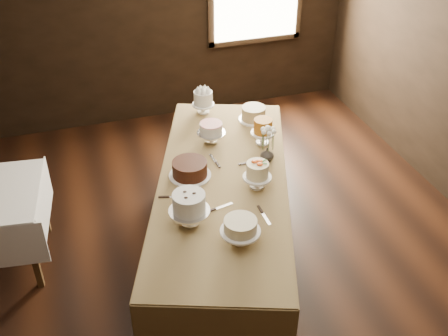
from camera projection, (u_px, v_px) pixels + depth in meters
The scene contains 18 objects.
floor at pixel (231, 266), 4.87m from camera, with size 5.00×6.00×0.01m, color black.
wall_back at pixel (153, 12), 6.44m from camera, with size 5.00×0.02×2.80m, color black.
display_table at pixel (223, 186), 4.56m from camera, with size 1.93×2.93×0.85m.
cake_meringue at pixel (203, 103), 5.45m from camera, with size 0.24×0.24×0.24m.
cake_speckled at pixel (254, 114), 5.35m from camera, with size 0.30×0.30×0.14m.
cake_lattice at pixel (211, 134), 4.99m from camera, with size 0.27×0.27×0.20m.
cake_caramel at pixel (263, 133), 4.95m from camera, with size 0.23×0.23×0.26m.
cake_chocolate at pixel (190, 169), 4.54m from camera, with size 0.42×0.42×0.14m.
cake_flowers at pixel (257, 176), 4.39m from camera, with size 0.24×0.24×0.24m.
cake_swirl at pixel (189, 210), 3.99m from camera, with size 0.33×0.33×0.28m.
cake_cream at pixel (240, 232), 3.84m from camera, with size 0.33×0.33×0.21m.
cake_server_a at pixel (224, 206), 4.23m from camera, with size 0.24×0.03×0.01m, color silver.
cake_server_b at pixel (266, 219), 4.10m from camera, with size 0.24×0.03×0.01m, color silver.
cake_server_c at pixel (213, 158), 4.80m from camera, with size 0.24×0.03×0.01m, color silver.
cake_server_d at pixel (256, 161), 4.76m from camera, with size 0.24×0.03×0.01m, color silver.
cake_server_e at pixel (179, 197), 4.33m from camera, with size 0.24×0.03×0.01m, color silver.
flower_vase at pixel (267, 154), 4.74m from camera, with size 0.12×0.12×0.13m, color #2D2823.
flower_bouquet at pixel (268, 137), 4.64m from camera, with size 0.14×0.14×0.20m, color white, non-canonical shape.
Camera 1 is at (-1.13, -3.34, 3.49)m, focal length 43.19 mm.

